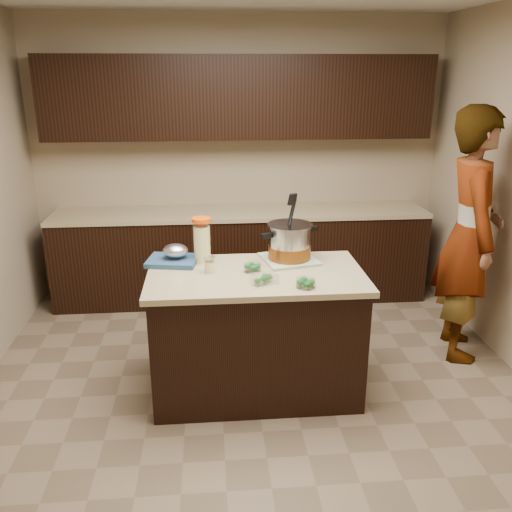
{
  "coord_description": "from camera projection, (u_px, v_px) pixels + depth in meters",
  "views": [
    {
      "loc": [
        -0.3,
        -3.39,
        2.2
      ],
      "look_at": [
        0.0,
        0.0,
        1.02
      ],
      "focal_mm": 38.0,
      "sensor_mm": 36.0,
      "label": 1
    }
  ],
  "objects": [
    {
      "name": "dish_towel",
      "position": [
        289.0,
        259.0,
        3.87
      ],
      "size": [
        0.43,
        0.43,
        0.02
      ],
      "primitive_type": "cube",
      "rotation": [
        0.0,
        0.0,
        0.22
      ],
      "color": "#5F895C",
      "rests_on": "island"
    },
    {
      "name": "back_cabinets",
      "position": [
        240.0,
        205.0,
        5.27
      ],
      "size": [
        3.6,
        0.63,
        2.33
      ],
      "color": "black",
      "rests_on": "ground"
    },
    {
      "name": "ground_plane",
      "position": [
        256.0,
        388.0,
        3.94
      ],
      "size": [
        4.0,
        4.0,
        0.0
      ],
      "primitive_type": "plane",
      "color": "brown",
      "rests_on": "ground"
    },
    {
      "name": "broccoli_tub_left",
      "position": [
        253.0,
        268.0,
        3.66
      ],
      "size": [
        0.13,
        0.13,
        0.06
      ],
      "rotation": [
        0.0,
        0.0,
        -0.16
      ],
      "color": "silver",
      "rests_on": "island"
    },
    {
      "name": "stock_pot",
      "position": [
        289.0,
        244.0,
        3.84
      ],
      "size": [
        0.43,
        0.42,
        0.45
      ],
      "rotation": [
        0.0,
        0.0,
        0.39
      ],
      "color": "#B7B7BC",
      "rests_on": "dish_towel"
    },
    {
      "name": "lemonade_pitcher",
      "position": [
        202.0,
        242.0,
        3.8
      ],
      "size": [
        0.15,
        0.15,
        0.32
      ],
      "rotation": [
        0.0,
        0.0,
        -0.12
      ],
      "color": "#EDE090",
      "rests_on": "island"
    },
    {
      "name": "blue_tray",
      "position": [
        174.0,
        257.0,
        3.81
      ],
      "size": [
        0.39,
        0.33,
        0.13
      ],
      "rotation": [
        0.0,
        0.0,
        -0.17
      ],
      "color": "navy",
      "rests_on": "island"
    },
    {
      "name": "broccoli_tub_right",
      "position": [
        306.0,
        283.0,
        3.39
      ],
      "size": [
        0.14,
        0.14,
        0.06
      ],
      "rotation": [
        0.0,
        0.0,
        -0.15
      ],
      "color": "silver",
      "rests_on": "island"
    },
    {
      "name": "island",
      "position": [
        256.0,
        332.0,
        3.79
      ],
      "size": [
        1.46,
        0.81,
        0.9
      ],
      "color": "black",
      "rests_on": "ground"
    },
    {
      "name": "person",
      "position": [
        470.0,
        236.0,
        4.17
      ],
      "size": [
        0.61,
        0.8,
        1.97
      ],
      "primitive_type": "imported",
      "rotation": [
        0.0,
        0.0,
        1.35
      ],
      "color": "gray",
      "rests_on": "ground"
    },
    {
      "name": "mason_jar",
      "position": [
        209.0,
        265.0,
        3.63
      ],
      "size": [
        0.1,
        0.1,
        0.12
      ],
      "rotation": [
        0.0,
        0.0,
        0.41
      ],
      "color": "#EDE090",
      "rests_on": "island"
    },
    {
      "name": "broccoli_tub_rect",
      "position": [
        264.0,
        279.0,
        3.46
      ],
      "size": [
        0.19,
        0.17,
        0.06
      ],
      "rotation": [
        0.0,
        0.0,
        0.41
      ],
      "color": "silver",
      "rests_on": "island"
    },
    {
      "name": "room_shell",
      "position": [
        256.0,
        151.0,
        3.38
      ],
      "size": [
        4.04,
        4.04,
        2.72
      ],
      "color": "tan",
      "rests_on": "ground"
    }
  ]
}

